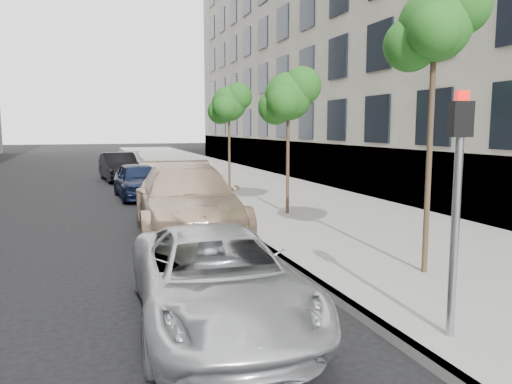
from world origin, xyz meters
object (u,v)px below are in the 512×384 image
tree_mid (289,96)px  tree_far (230,104)px  sedan_blue (138,180)px  sedan_black (119,167)px  sedan_rear (129,162)px  signal_pole (457,185)px  tree_near (436,26)px  suv (187,200)px  minivan (217,278)px

tree_mid → tree_far: size_ratio=0.98×
sedan_blue → sedan_black: bearing=89.6°
tree_far → sedan_blue: (-3.87, -0.80, -2.99)m
sedan_black → sedan_rear: sedan_black is taller
tree_far → sedan_rear: tree_far is taller
tree_far → signal_pole: tree_far is taller
tree_mid → sedan_rear: (-3.33, 17.24, -3.00)m
signal_pole → sedan_black: (-2.72, 21.31, -1.31)m
tree_far → sedan_blue: tree_far is taller
tree_near → tree_far: size_ratio=1.15×
tree_near → sedan_blue: tree_near is taller
sedan_black → suv: bearing=-92.3°
suv → sedan_blue: size_ratio=1.51×
tree_far → sedan_black: bearing=125.5°
tree_near → sedan_rear: size_ratio=1.21×
tree_near → minivan: bearing=-169.1°
signal_pole → sedan_blue: size_ratio=0.74×
tree_far → sedan_rear: 11.66m
tree_near → sedan_rear: bearing=98.0°
tree_mid → suv: 4.51m
tree_near → signal_pole: bearing=-121.4°
tree_mid → sedan_black: tree_mid is taller
tree_far → tree_near: bearing=-90.0°
suv → signal_pole: bearing=-72.6°
signal_pole → minivan: bearing=161.7°
tree_mid → sedan_blue: bearing=124.2°
tree_near → sedan_black: (-4.20, 18.88, -3.69)m
signal_pole → sedan_black: size_ratio=0.69×
sedan_rear → tree_near: bearing=-76.1°
tree_mid → sedan_rear: 17.82m
tree_mid → tree_far: bearing=90.0°
suv → tree_mid: bearing=25.6°
sedan_black → sedan_rear: bearing=73.9°
tree_near → tree_mid: bearing=90.0°
signal_pole → suv: signal_pole is taller
minivan → sedan_black: sedan_black is taller
sedan_rear → tree_mid: bearing=-73.2°
tree_mid → suv: tree_mid is taller
tree_far → sedan_black: tree_far is taller
tree_near → suv: tree_near is taller
sedan_blue → signal_pole: bearing=-83.9°
minivan → sedan_black: size_ratio=1.07×
tree_near → tree_mid: (0.00, 6.50, -0.79)m
sedan_rear → minivan: bearing=-85.8°
minivan → tree_near: bearing=13.8°
signal_pole → minivan: size_ratio=0.65×
sedan_blue → tree_near: bearing=-75.6°
tree_near → tree_far: tree_near is taller
suv → sedan_black: (-0.87, 13.72, -0.17)m
minivan → tree_far: bearing=76.5°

